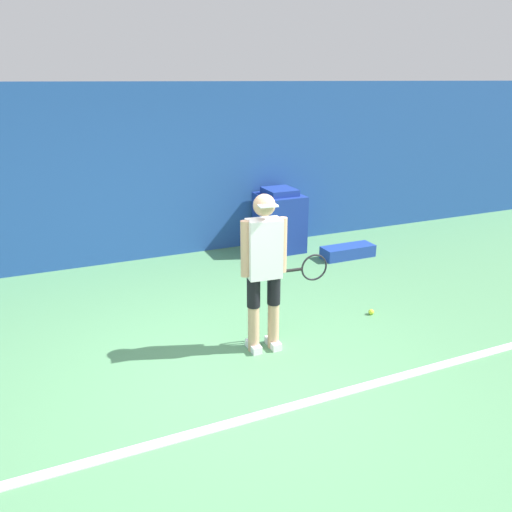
# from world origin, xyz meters

# --- Properties ---
(ground_plane) EXTENTS (24.00, 24.00, 0.00)m
(ground_plane) POSITION_xyz_m (0.00, 0.00, 0.00)
(ground_plane) COLOR #518C5B
(back_wall) EXTENTS (24.00, 0.10, 2.68)m
(back_wall) POSITION_xyz_m (0.00, 3.74, 1.34)
(back_wall) COLOR #234C99
(back_wall) RESTS_ON ground_plane
(court_baseline) EXTENTS (21.60, 0.10, 0.01)m
(court_baseline) POSITION_xyz_m (0.00, -0.65, 0.01)
(court_baseline) COLOR white
(court_baseline) RESTS_ON ground_plane
(tennis_player) EXTENTS (0.95, 0.30, 1.68)m
(tennis_player) POSITION_xyz_m (0.46, 0.37, 0.93)
(tennis_player) COLOR tan
(tennis_player) RESTS_ON ground_plane
(tennis_ball) EXTENTS (0.07, 0.07, 0.07)m
(tennis_ball) POSITION_xyz_m (1.99, 0.59, 0.03)
(tennis_ball) COLOR #D1E533
(tennis_ball) RESTS_ON ground_plane
(covered_chair) EXTENTS (0.68, 0.73, 1.04)m
(covered_chair) POSITION_xyz_m (2.04, 3.27, 0.50)
(covered_chair) COLOR navy
(covered_chair) RESTS_ON ground_plane
(equipment_bag) EXTENTS (0.87, 0.32, 0.19)m
(equipment_bag) POSITION_xyz_m (2.88, 2.47, 0.10)
(equipment_bag) COLOR #1E3D99
(equipment_bag) RESTS_ON ground_plane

